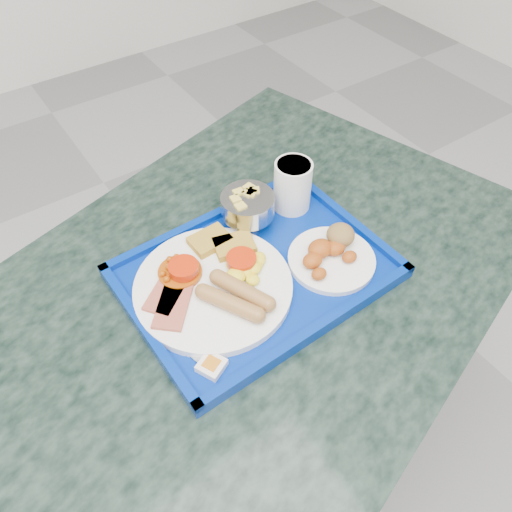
{
  "coord_description": "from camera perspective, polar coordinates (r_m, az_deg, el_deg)",
  "views": [
    {
      "loc": [
        0.26,
        0.23,
        1.42
      ],
      "look_at": [
        0.59,
        0.7,
        0.77
      ],
      "focal_mm": 35.0,
      "sensor_mm": 36.0,
      "label": 1
    }
  ],
  "objects": [
    {
      "name": "table",
      "position": [
        1.05,
        -1.84,
        -9.9
      ],
      "size": [
        1.32,
        1.06,
        0.72
      ],
      "rotation": [
        0.0,
        0.0,
        0.28
      ],
      "color": "slate",
      "rests_on": "floor"
    },
    {
      "name": "tray",
      "position": [
        0.9,
        -0.0,
        -1.93
      ],
      "size": [
        0.47,
        0.35,
        0.03
      ],
      "rotation": [
        0.0,
        0.0,
        0.03
      ],
      "color": "navy",
      "rests_on": "table"
    },
    {
      "name": "main_plate",
      "position": [
        0.87,
        -4.61,
        -2.93
      ],
      "size": [
        0.28,
        0.28,
        0.04
      ],
      "rotation": [
        0.0,
        0.0,
        0.33
      ],
      "color": "white",
      "rests_on": "tray"
    },
    {
      "name": "bread_plate",
      "position": [
        0.92,
        8.62,
        0.35
      ],
      "size": [
        0.16,
        0.16,
        0.05
      ],
      "rotation": [
        0.0,
        0.0,
        -0.32
      ],
      "color": "white",
      "rests_on": "tray"
    },
    {
      "name": "fruit_bowl",
      "position": [
        0.95,
        -0.97,
        5.78
      ],
      "size": [
        0.1,
        0.1,
        0.07
      ],
      "color": "#AEAEB0",
      "rests_on": "tray"
    },
    {
      "name": "juice_cup",
      "position": [
        0.98,
        4.2,
        8.19
      ],
      "size": [
        0.07,
        0.07,
        0.1
      ],
      "color": "white",
      "rests_on": "tray"
    },
    {
      "name": "spoon",
      "position": [
        0.86,
        -11.42,
        -5.66
      ],
      "size": [
        0.05,
        0.15,
        0.01
      ],
      "rotation": [
        0.0,
        0.0,
        0.22
      ],
      "color": "#AEAEB0",
      "rests_on": "tray"
    },
    {
      "name": "knife",
      "position": [
        0.84,
        -10.7,
        -8.23
      ],
      "size": [
        0.06,
        0.19,
        0.0
      ],
      "primitive_type": "cube",
      "rotation": [
        0.0,
        0.0,
        0.26
      ],
      "color": "#AEAEB0",
      "rests_on": "tray"
    },
    {
      "name": "jam_packet",
      "position": [
        0.79,
        -5.09,
        -12.35
      ],
      "size": [
        0.05,
        0.05,
        0.02
      ],
      "rotation": [
        0.0,
        0.0,
        0.44
      ],
      "color": "white",
      "rests_on": "tray"
    }
  ]
}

